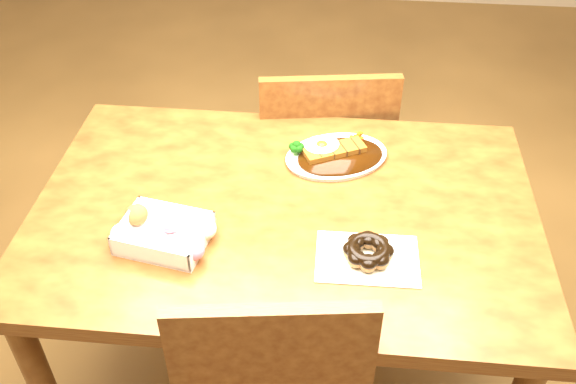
# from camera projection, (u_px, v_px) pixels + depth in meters

# --- Properties ---
(table) EXTENTS (1.20, 0.80, 0.75)m
(table) POSITION_uv_depth(u_px,v_px,m) (285.00, 237.00, 1.59)
(table) COLOR #49210E
(table) RESTS_ON ground
(chair_far) EXTENTS (0.48, 0.48, 0.87)m
(chair_far) POSITION_uv_depth(u_px,v_px,m) (322.00, 163.00, 2.11)
(chair_far) COLOR #49210E
(chair_far) RESTS_ON ground
(katsu_curry_plate) EXTENTS (0.32, 0.28, 0.05)m
(katsu_curry_plate) POSITION_uv_depth(u_px,v_px,m) (334.00, 154.00, 1.67)
(katsu_curry_plate) COLOR white
(katsu_curry_plate) RESTS_ON table
(donut_box) EXTENTS (0.23, 0.18, 0.05)m
(donut_box) POSITION_uv_depth(u_px,v_px,m) (164.00, 233.00, 1.42)
(donut_box) COLOR white
(donut_box) RESTS_ON table
(pon_de_ring) EXTENTS (0.23, 0.16, 0.04)m
(pon_de_ring) POSITION_uv_depth(u_px,v_px,m) (368.00, 252.00, 1.38)
(pon_de_ring) COLOR silver
(pon_de_ring) RESTS_ON table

